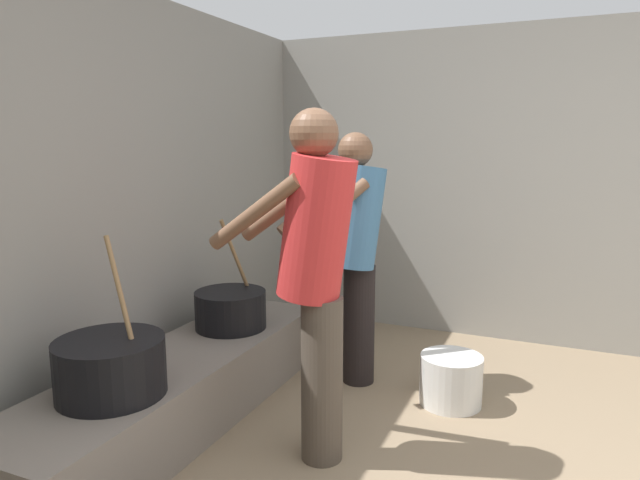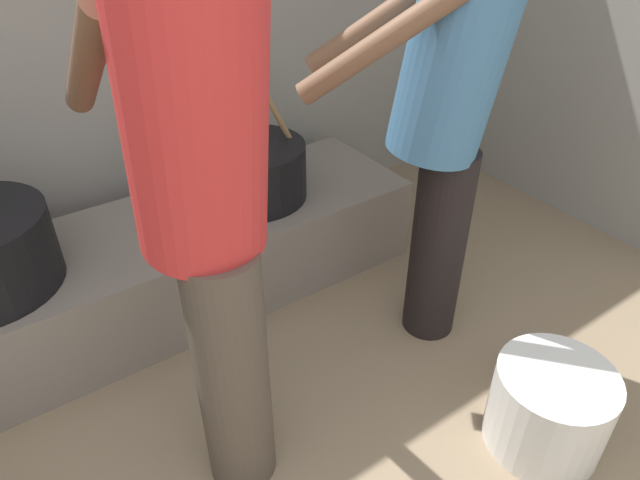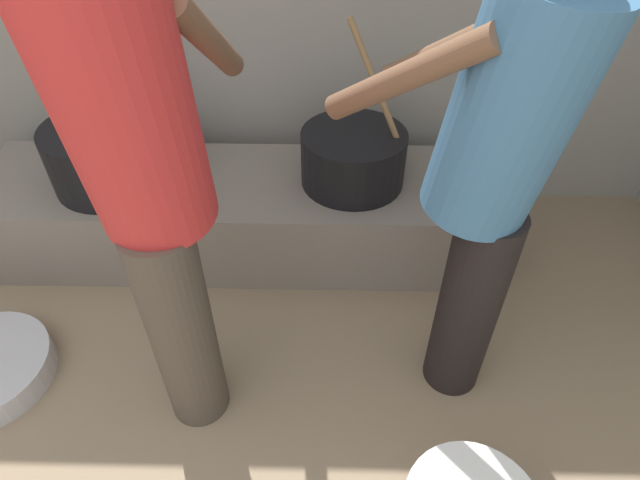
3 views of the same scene
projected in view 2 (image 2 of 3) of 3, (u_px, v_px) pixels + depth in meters
hearth_ledge at (145, 274)px, 2.25m from camera, size 2.29×0.60×0.38m
cooking_pot_secondary at (253, 171)px, 2.32m from camera, size 0.44×0.44×0.69m
cook_in_red_shirt at (204, 189)px, 1.24m from camera, size 0.36×0.70×1.67m
cook_in_blue_shirt at (447, 110)px, 1.78m from camera, size 0.71×0.66×1.58m
bucket_white_plastic at (549, 408)px, 1.75m from camera, size 0.36×0.36×0.29m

